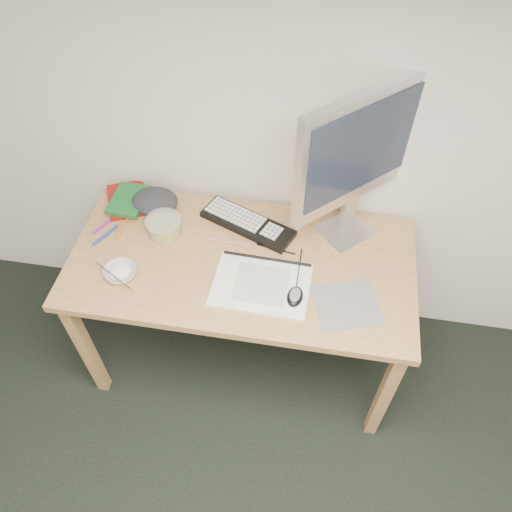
{
  "coord_description": "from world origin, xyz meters",
  "views": [
    {
      "loc": [
        0.25,
        0.17,
        2.31
      ],
      "look_at": [
        0.04,
        1.39,
        0.83
      ],
      "focal_mm": 35.0,
      "sensor_mm": 36.0,
      "label": 1
    }
  ],
  "objects_px": {
    "desk": "(242,272)",
    "sketchpad": "(261,285)",
    "monitor": "(360,152)",
    "rice_bowl": "(121,273)",
    "keyboard": "(248,224)"
  },
  "relations": [
    {
      "from": "sketchpad",
      "to": "keyboard",
      "type": "bearing_deg",
      "value": 111.22
    },
    {
      "from": "sketchpad",
      "to": "rice_bowl",
      "type": "relative_size",
      "value": 2.95
    },
    {
      "from": "desk",
      "to": "rice_bowl",
      "type": "distance_m",
      "value": 0.49
    },
    {
      "from": "keyboard",
      "to": "monitor",
      "type": "xyz_separation_m",
      "value": [
        0.41,
        0.03,
        0.41
      ]
    },
    {
      "from": "desk",
      "to": "monitor",
      "type": "xyz_separation_m",
      "value": [
        0.4,
        0.23,
        0.5
      ]
    },
    {
      "from": "keyboard",
      "to": "rice_bowl",
      "type": "distance_m",
      "value": 0.57
    },
    {
      "from": "desk",
      "to": "rice_bowl",
      "type": "xyz_separation_m",
      "value": [
        -0.45,
        -0.16,
        0.1
      ]
    },
    {
      "from": "desk",
      "to": "sketchpad",
      "type": "distance_m",
      "value": 0.18
    },
    {
      "from": "desk",
      "to": "keyboard",
      "type": "xyz_separation_m",
      "value": [
        -0.01,
        0.19,
        0.09
      ]
    },
    {
      "from": "desk",
      "to": "keyboard",
      "type": "distance_m",
      "value": 0.22
    },
    {
      "from": "monitor",
      "to": "rice_bowl",
      "type": "bearing_deg",
      "value": 160.0
    },
    {
      "from": "desk",
      "to": "sketchpad",
      "type": "relative_size",
      "value": 3.75
    },
    {
      "from": "sketchpad",
      "to": "keyboard",
      "type": "xyz_separation_m",
      "value": [
        -0.11,
        0.31,
        0.01
      ]
    },
    {
      "from": "monitor",
      "to": "keyboard",
      "type": "bearing_deg",
      "value": 140.41
    },
    {
      "from": "sketchpad",
      "to": "monitor",
      "type": "distance_m",
      "value": 0.62
    }
  ]
}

